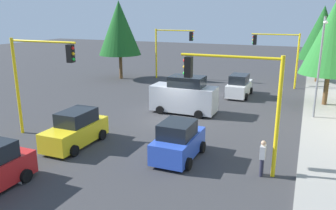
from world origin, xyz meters
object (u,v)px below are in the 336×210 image
Objects in this scene: traffic_signal_near_left at (237,90)px; delivery_van_silver at (184,96)px; traffic_signal_far_left at (278,49)px; car_blue at (178,142)px; car_white at (239,86)px; traffic_signal_near_right at (38,69)px; tree_opposite_side at (119,28)px; car_yellow at (76,130)px; tree_roadside_far at (322,33)px; traffic_signal_far_right at (171,44)px; tree_roadside_mid at (333,38)px; pedestrian_crossing at (262,157)px; street_lamp_curbside at (321,58)px.

delivery_van_silver is (-8.00, -5.39, -2.62)m from traffic_signal_near_left.
car_blue is (19.78, -2.85, -2.90)m from traffic_signal_far_left.
traffic_signal_near_right is at bearing -30.58° from car_white.
car_yellow is (18.32, 7.87, -4.72)m from tree_opposite_side.
traffic_signal_far_right is at bearing -75.23° from tree_roadside_far.
traffic_signal_near_left is at bearing -17.19° from tree_roadside_mid.
pedestrian_crossing is at bearing -12.00° from tree_roadside_mid.
traffic_signal_far_left is 1.11× the size of delivery_van_silver.
car_yellow is at bearing 7.13° from traffic_signal_far_right.
street_lamp_curbside is at bearing 167.25° from pedestrian_crossing.
tree_opposite_side is (-18.00, -5.28, 1.50)m from traffic_signal_near_right.
traffic_signal_far_left reaches higher than car_blue.
street_lamp_curbside is 16.21m from car_yellow.
car_yellow is (8.32, -3.41, -0.39)m from delivery_van_silver.
delivery_van_silver is at bearing -22.01° from car_white.
car_blue is at bearing 91.48° from traffic_signal_near_right.
street_lamp_curbside reaches higher than car_yellow.
car_white is at bearing -35.13° from tree_roadside_far.
car_blue is at bearing 95.23° from car_yellow.
delivery_van_silver is 1.15× the size of car_yellow.
delivery_van_silver is 2.82× the size of pedestrian_crossing.
car_yellow is at bearing 23.24° from tree_opposite_side.
traffic_signal_near_left is 4.16m from car_blue.
car_blue is 2.13× the size of pedestrian_crossing.
traffic_signal_near_right is 1.05× the size of traffic_signal_far_right.
traffic_signal_near_right is at bearing -90.00° from traffic_signal_near_left.
street_lamp_curbside is 1.68× the size of car_yellow.
tree_roadside_mid is 0.96× the size of tree_opposite_side.
tree_opposite_side is 25.97m from pedestrian_crossing.
tree_roadside_far reaches higher than car_white.
traffic_signal_far_left is at bearing -43.95° from tree_roadside_far.
tree_roadside_far is at bearing 178.81° from street_lamp_curbside.
tree_roadside_far is (-4.00, 15.18, 1.31)m from traffic_signal_far_right.
car_yellow is at bearing -51.15° from street_lamp_curbside.
traffic_signal_near_right reaches higher than traffic_signal_far_right.
traffic_signal_far_right is 5.93m from tree_opposite_side.
traffic_signal_near_right is at bearing -0.13° from traffic_signal_far_right.
traffic_signal_far_right is at bearing -172.87° from car_yellow.
tree_roadside_far is (-24.00, 3.83, 1.34)m from traffic_signal_near_left.
tree_roadside_far is at bearing 144.87° from car_white.
traffic_signal_near_left is at bearing 90.00° from traffic_signal_near_right.
street_lamp_curbside reaches higher than traffic_signal_far_right.
delivery_van_silver is at bearing 143.16° from traffic_signal_near_right.
delivery_van_silver is 7.33m from car_white.
car_white is at bearing 157.85° from car_yellow.
traffic_signal_near_left is 9.30m from car_yellow.
car_white is (-14.57, 0.22, 0.00)m from car_blue.
street_lamp_curbside reaches higher than car_white.
traffic_signal_far_left is at bearing 156.64° from car_yellow.
pedestrian_crossing is (0.11, 1.33, -2.99)m from traffic_signal_near_left.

